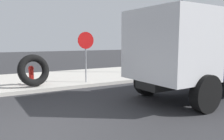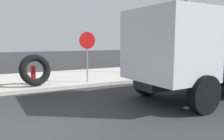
{
  "view_description": "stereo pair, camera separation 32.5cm",
  "coord_description": "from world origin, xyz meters",
  "px_view_note": "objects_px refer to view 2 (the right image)",
  "views": [
    {
      "loc": [
        -0.73,
        -4.98,
        2.03
      ],
      "look_at": [
        3.49,
        2.55,
        0.91
      ],
      "focal_mm": 36.11,
      "sensor_mm": 36.0,
      "label": 1
    },
    {
      "loc": [
        -0.44,
        -5.13,
        2.03
      ],
      "look_at": [
        3.49,
        2.55,
        0.91
      ],
      "focal_mm": 36.11,
      "sensor_mm": 36.0,
      "label": 2
    }
  ],
  "objects_px": {
    "fire_hydrant": "(33,74)",
    "dump_truck_blue": "(215,52)",
    "stop_sign": "(87,47)",
    "loose_tire": "(35,70)",
    "street_light_pole": "(185,17)"
  },
  "relations": [
    {
      "from": "stop_sign",
      "to": "dump_truck_blue",
      "type": "bearing_deg",
      "value": -49.18
    },
    {
      "from": "fire_hydrant",
      "to": "street_light_pole",
      "type": "height_order",
      "value": "street_light_pole"
    },
    {
      "from": "stop_sign",
      "to": "dump_truck_blue",
      "type": "height_order",
      "value": "dump_truck_blue"
    },
    {
      "from": "fire_hydrant",
      "to": "stop_sign",
      "type": "height_order",
      "value": "stop_sign"
    },
    {
      "from": "fire_hydrant",
      "to": "loose_tire",
      "type": "xyz_separation_m",
      "value": [
        0.02,
        -0.49,
        0.24
      ]
    },
    {
      "from": "street_light_pole",
      "to": "fire_hydrant",
      "type": "bearing_deg",
      "value": 177.16
    },
    {
      "from": "fire_hydrant",
      "to": "stop_sign",
      "type": "relative_size",
      "value": 0.36
    },
    {
      "from": "fire_hydrant",
      "to": "dump_truck_blue",
      "type": "xyz_separation_m",
      "value": [
        5.76,
        -4.6,
        1.02
      ]
    },
    {
      "from": "fire_hydrant",
      "to": "street_light_pole",
      "type": "relative_size",
      "value": 0.13
    },
    {
      "from": "stop_sign",
      "to": "dump_truck_blue",
      "type": "relative_size",
      "value": 0.32
    },
    {
      "from": "street_light_pole",
      "to": "dump_truck_blue",
      "type": "bearing_deg",
      "value": -121.94
    },
    {
      "from": "fire_hydrant",
      "to": "dump_truck_blue",
      "type": "relative_size",
      "value": 0.12
    },
    {
      "from": "dump_truck_blue",
      "to": "loose_tire",
      "type": "bearing_deg",
      "value": 144.36
    },
    {
      "from": "street_light_pole",
      "to": "loose_tire",
      "type": "bearing_deg",
      "value": -179.5
    },
    {
      "from": "loose_tire",
      "to": "dump_truck_blue",
      "type": "height_order",
      "value": "dump_truck_blue"
    }
  ]
}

